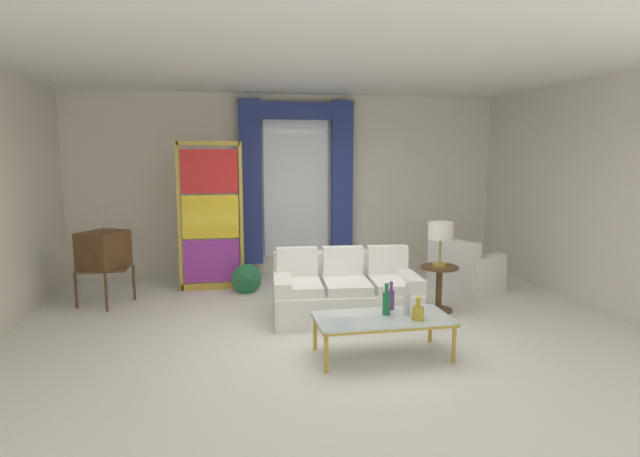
% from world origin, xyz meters
% --- Properties ---
extents(ground_plane, '(16.00, 16.00, 0.00)m').
position_xyz_m(ground_plane, '(0.00, 0.00, 0.00)').
color(ground_plane, white).
extents(wall_rear, '(8.00, 0.12, 3.00)m').
position_xyz_m(wall_rear, '(0.00, 3.06, 1.50)').
color(wall_rear, silver).
rests_on(wall_rear, ground).
extents(wall_right, '(0.12, 7.00, 3.00)m').
position_xyz_m(wall_right, '(3.66, 0.60, 1.50)').
color(wall_right, silver).
rests_on(wall_right, ground).
extents(ceiling_slab, '(8.00, 7.60, 0.04)m').
position_xyz_m(ceiling_slab, '(0.00, 0.80, 3.02)').
color(ceiling_slab, white).
extents(curtained_window, '(2.00, 0.17, 2.70)m').
position_xyz_m(curtained_window, '(0.08, 2.89, 1.74)').
color(curtained_window, white).
rests_on(curtained_window, ground).
extents(couch_white_long, '(1.82, 1.06, 0.86)m').
position_xyz_m(couch_white_long, '(0.30, 0.40, 0.30)').
color(couch_white_long, white).
rests_on(couch_white_long, ground).
extents(coffee_table, '(1.35, 0.66, 0.41)m').
position_xyz_m(coffee_table, '(0.38, -0.91, 0.38)').
color(coffee_table, silver).
rests_on(coffee_table, ground).
extents(bottle_blue_decanter, '(0.08, 0.08, 0.33)m').
position_xyz_m(bottle_blue_decanter, '(0.43, -0.84, 0.54)').
color(bottle_blue_decanter, '#196B3D').
rests_on(bottle_blue_decanter, coffee_table).
extents(bottle_crystal_tall, '(0.12, 0.12, 0.23)m').
position_xyz_m(bottle_crystal_tall, '(0.69, -1.06, 0.49)').
color(bottle_crystal_tall, gold).
rests_on(bottle_crystal_tall, coffee_table).
extents(bottle_amber_squat, '(0.06, 0.06, 0.33)m').
position_xyz_m(bottle_amber_squat, '(0.63, -0.90, 0.54)').
color(bottle_amber_squat, silver).
rests_on(bottle_amber_squat, coffee_table).
extents(bottle_ruby_flask, '(0.07, 0.07, 0.30)m').
position_xyz_m(bottle_ruby_flask, '(0.54, -0.68, 0.53)').
color(bottle_ruby_flask, '#753384').
rests_on(bottle_ruby_flask, coffee_table).
extents(vintage_tv, '(0.72, 0.76, 1.35)m').
position_xyz_m(vintage_tv, '(-2.74, 1.55, 0.73)').
color(vintage_tv, brown).
rests_on(vintage_tv, ground).
extents(armchair_white, '(1.08, 1.07, 0.80)m').
position_xyz_m(armchair_white, '(2.31, 1.21, 0.29)').
color(armchair_white, white).
rests_on(armchair_white, ground).
extents(stained_glass_divider, '(0.95, 0.05, 2.20)m').
position_xyz_m(stained_glass_divider, '(-1.33, 2.05, 1.06)').
color(stained_glass_divider, gold).
rests_on(stained_glass_divider, ground).
extents(peacock_figurine, '(0.44, 0.60, 0.50)m').
position_xyz_m(peacock_figurine, '(-0.84, 1.66, 0.22)').
color(peacock_figurine, beige).
rests_on(peacock_figurine, ground).
extents(round_side_table, '(0.48, 0.48, 0.59)m').
position_xyz_m(round_side_table, '(1.55, 0.39, 0.36)').
color(round_side_table, brown).
rests_on(round_side_table, ground).
extents(table_lamp_brass, '(0.32, 0.32, 0.57)m').
position_xyz_m(table_lamp_brass, '(1.55, 0.39, 1.03)').
color(table_lamp_brass, '#B29338').
rests_on(table_lamp_brass, round_side_table).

